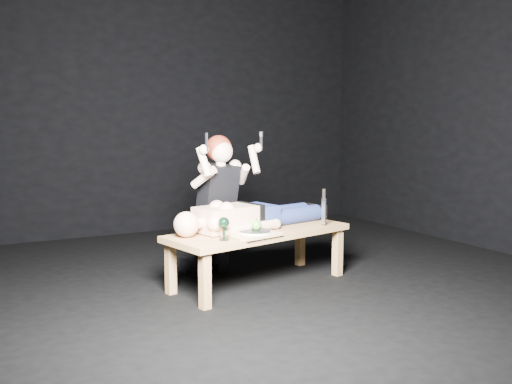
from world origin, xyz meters
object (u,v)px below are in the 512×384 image
Objects in this scene: goblet at (224,229)px; carving_knife at (324,207)px; table at (259,257)px; serving_tray at (255,234)px; lying_man at (255,212)px; kneeling_woman at (213,204)px.

goblet is 0.99m from carving_knife.
serving_tray is (-0.15, -0.21, 0.24)m from table.
lying_man is 8.33× the size of goblet.
table is 8.88× the size of goblet.
lying_man is 0.58m from carving_knife.
carving_knife is at bearing -33.41° from lying_man.
lying_man is 4.62× the size of carving_knife.
serving_tray is 0.73m from carving_knife.
lying_man is at bearing 146.59° from carving_knife.
table is 0.63m from kneeling_woman.
carving_knife reaches higher than goblet.
lying_man is (0.02, 0.11, 0.35)m from table.
goblet is at bearing -117.81° from kneeling_woman.
serving_tray reaches higher than table.
lying_man is 4.01× the size of serving_tray.
carving_knife is (0.98, 0.14, 0.07)m from goblet.
serving_tray is 1.15× the size of carving_knife.
serving_tray is at bearing -129.74° from lying_man.
carving_knife reaches higher than serving_tray.
kneeling_woman is at bearing 94.96° from serving_tray.
goblet reaches higher than table.
goblet is (-0.27, -0.04, 0.08)m from serving_tray.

